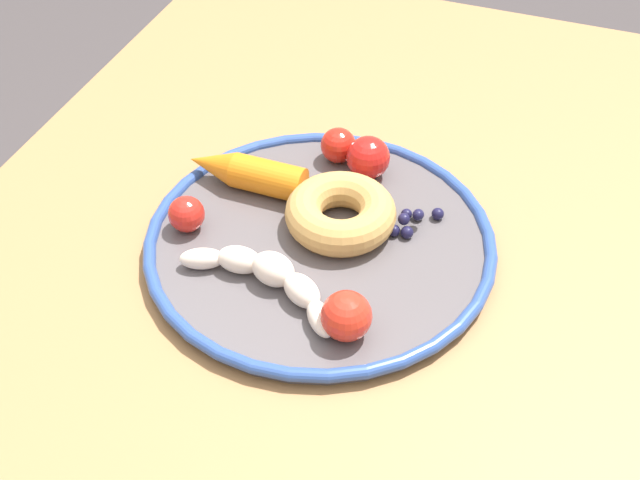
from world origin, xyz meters
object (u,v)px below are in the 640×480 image
Objects in this scene: donut at (339,213)px; tomato_far at (186,214)px; carrot_orange at (245,172)px; dining_table at (325,342)px; banana at (268,276)px; plate at (320,242)px; tomato_near at (369,158)px; tomato_mid at (346,316)px; blueberry_pile at (412,221)px; tomato_extra at (338,145)px.

donut is 3.03× the size of tomato_far.
tomato_far is at bearing -19.38° from carrot_orange.
banana is (0.05, -0.03, 0.13)m from dining_table.
tomato_far is (0.05, -0.13, -0.00)m from donut.
plate is 0.11m from tomato_near.
tomato_near reaches higher than banana.
tomato_mid is at bearing 68.54° from tomato_far.
plate is at bearing 102.45° from tomato_far.
plate is 0.11m from carrot_orange.
plate is 0.09m from blueberry_pile.
donut is 2.88× the size of tomato_extra.
tomato_mid reaches higher than donut.
plate is 7.48× the size of tomato_near.
blueberry_pile is at bearing 135.63° from dining_table.
tomato_far is at bearing -111.46° from tomato_mid.
tomato_extra is (-0.15, 0.10, 0.00)m from tomato_far.
banana reaches higher than blueberry_pile.
dining_table is 6.39× the size of banana.
plate is 0.03m from donut.
tomato_extra is (-0.10, -0.03, 0.00)m from donut.
dining_table is at bearing 1.53° from donut.
tomato_near is 1.21× the size of tomato_extra.
tomato_mid reaches higher than blueberry_pile.
tomato_mid reaches higher than plate.
tomato_far is at bearing -86.01° from dining_table.
blueberry_pile is 1.11× the size of tomato_near.
tomato_far is 0.95× the size of tomato_extra.
donut is at bearing -1.33° from tomato_near.
tomato_near is (-0.06, 0.11, 0.00)m from carrot_orange.
dining_table is 0.16m from blueberry_pile.
banana is 3.89× the size of tomato_mid.
tomato_near reaches higher than dining_table.
blueberry_pile is (0.00, 0.17, -0.01)m from carrot_orange.
donut is (-0.02, 0.01, 0.02)m from plate.
banana is 0.09m from tomato_mid.
plate is 0.13m from tomato_far.
tomato_extra reaches higher than tomato_far.
blueberry_pile reaches higher than dining_table.
tomato_mid is at bearing 12.82° from tomato_near.
plate is at bearing -146.63° from dining_table.
tomato_extra is at bearing 146.39° from tomato_far.
banana is at bearing -32.10° from dining_table.
banana is at bearing 0.78° from tomato_extra.
tomato_far reaches higher than plate.
tomato_extra is at bearing -165.33° from dining_table.
tomato_near is 1.27× the size of tomato_far.
tomato_near is at bearing 169.07° from banana.
banana is 4.59× the size of tomato_extra.
tomato_extra is at bearing -110.21° from tomato_near.
tomato_extra is (-0.01, -0.04, -0.00)m from tomato_near.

